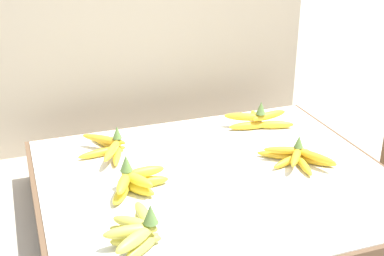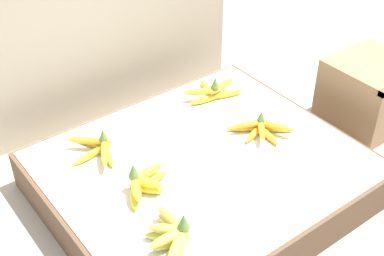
{
  "view_description": "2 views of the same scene",
  "coord_description": "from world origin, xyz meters",
  "px_view_note": "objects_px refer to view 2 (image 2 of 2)",
  "views": [
    {
      "loc": [
        -0.51,
        -1.25,
        0.9
      ],
      "look_at": [
        -0.04,
        0.11,
        0.26
      ],
      "focal_mm": 50.0,
      "sensor_mm": 36.0,
      "label": 1
    },
    {
      "loc": [
        -0.86,
        -1.08,
        1.3
      ],
      "look_at": [
        -0.02,
        0.04,
        0.27
      ],
      "focal_mm": 50.0,
      "sensor_mm": 36.0,
      "label": 2
    }
  ],
  "objects_px": {
    "banana_bunch_middle_midleft": "(261,128)",
    "banana_bunch_middle_left": "(143,183)",
    "wooden_crate": "(370,92)",
    "banana_bunch_back_left": "(97,147)",
    "banana_bunch_front_left": "(173,234)",
    "banana_bunch_back_midleft": "(213,91)"
  },
  "relations": [
    {
      "from": "banana_bunch_front_left",
      "to": "banana_bunch_back_left",
      "type": "xyz_separation_m",
      "value": [
        0.03,
        0.48,
        -0.01
      ]
    },
    {
      "from": "banana_bunch_middle_left",
      "to": "banana_bunch_middle_midleft",
      "type": "bearing_deg",
      "value": -0.22
    },
    {
      "from": "wooden_crate",
      "to": "banana_bunch_back_left",
      "type": "distance_m",
      "value": 1.12
    },
    {
      "from": "banana_bunch_middle_left",
      "to": "banana_bunch_back_midleft",
      "type": "relative_size",
      "value": 0.79
    },
    {
      "from": "wooden_crate",
      "to": "banana_bunch_back_left",
      "type": "xyz_separation_m",
      "value": [
        -1.07,
        0.3,
        0.04
      ]
    },
    {
      "from": "wooden_crate",
      "to": "banana_bunch_front_left",
      "type": "relative_size",
      "value": 1.6
    },
    {
      "from": "wooden_crate",
      "to": "banana_bunch_middle_midleft",
      "type": "xyz_separation_m",
      "value": [
        -0.55,
        0.05,
        0.04
      ]
    },
    {
      "from": "banana_bunch_middle_left",
      "to": "banana_bunch_middle_midleft",
      "type": "distance_m",
      "value": 0.5
    },
    {
      "from": "wooden_crate",
      "to": "banana_bunch_back_left",
      "type": "height_order",
      "value": "wooden_crate"
    },
    {
      "from": "banana_bunch_middle_midleft",
      "to": "wooden_crate",
      "type": "bearing_deg",
      "value": -5.21
    },
    {
      "from": "banana_bunch_front_left",
      "to": "banana_bunch_middle_left",
      "type": "bearing_deg",
      "value": 78.07
    },
    {
      "from": "wooden_crate",
      "to": "banana_bunch_back_left",
      "type": "bearing_deg",
      "value": 164.17
    },
    {
      "from": "banana_bunch_middle_left",
      "to": "banana_bunch_back_left",
      "type": "height_order",
      "value": "banana_bunch_middle_left"
    },
    {
      "from": "banana_bunch_back_left",
      "to": "banana_bunch_front_left",
      "type": "bearing_deg",
      "value": -93.31
    },
    {
      "from": "banana_bunch_back_midleft",
      "to": "banana_bunch_middle_midleft",
      "type": "bearing_deg",
      "value": -92.25
    },
    {
      "from": "banana_bunch_front_left",
      "to": "banana_bunch_middle_midleft",
      "type": "relative_size",
      "value": 0.96
    },
    {
      "from": "wooden_crate",
      "to": "banana_bunch_back_midleft",
      "type": "relative_size",
      "value": 1.34
    },
    {
      "from": "banana_bunch_middle_midleft",
      "to": "banana_bunch_back_left",
      "type": "xyz_separation_m",
      "value": [
        -0.52,
        0.25,
        0.0
      ]
    },
    {
      "from": "banana_bunch_front_left",
      "to": "banana_bunch_middle_left",
      "type": "height_order",
      "value": "banana_bunch_front_left"
    },
    {
      "from": "wooden_crate",
      "to": "banana_bunch_front_left",
      "type": "height_order",
      "value": "wooden_crate"
    },
    {
      "from": "banana_bunch_front_left",
      "to": "banana_bunch_back_midleft",
      "type": "bearing_deg",
      "value": 42.62
    },
    {
      "from": "banana_bunch_middle_midleft",
      "to": "banana_bunch_middle_left",
      "type": "bearing_deg",
      "value": 179.78
    }
  ]
}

